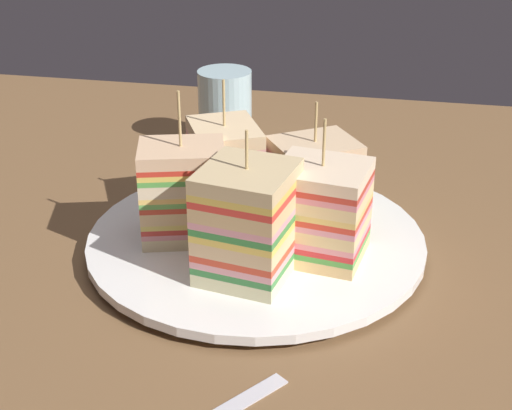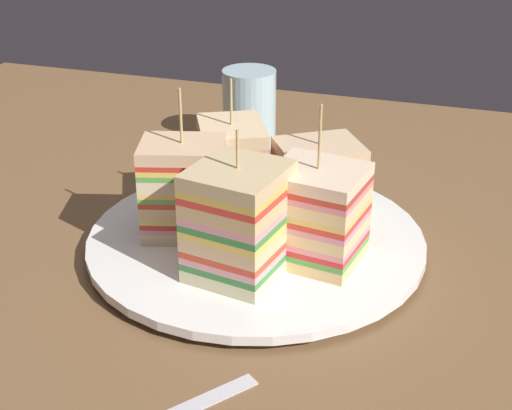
% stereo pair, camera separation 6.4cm
% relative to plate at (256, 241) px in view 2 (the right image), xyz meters
% --- Properties ---
extents(ground_plane, '(1.14, 0.89, 0.02)m').
position_rel_plate_xyz_m(ground_plane, '(0.00, 0.00, -0.02)').
color(ground_plane, brown).
extents(plate, '(0.30, 0.30, 0.01)m').
position_rel_plate_xyz_m(plate, '(0.00, 0.00, 0.00)').
color(plate, white).
rests_on(plate, ground_plane).
extents(sandwich_wedge_0, '(0.09, 0.09, 0.11)m').
position_rel_plate_xyz_m(sandwich_wedge_0, '(-0.04, -0.04, 0.04)').
color(sandwich_wedge_0, beige).
rests_on(sandwich_wedge_0, plate).
extents(sandwich_wedge_1, '(0.08, 0.09, 0.12)m').
position_rel_plate_xyz_m(sandwich_wedge_1, '(0.04, -0.05, 0.05)').
color(sandwich_wedge_1, beige).
rests_on(sandwich_wedge_1, plate).
extents(sandwich_wedge_2, '(0.08, 0.07, 0.13)m').
position_rel_plate_xyz_m(sandwich_wedge_2, '(0.06, 0.01, 0.05)').
color(sandwich_wedge_2, beige).
rests_on(sandwich_wedge_2, plate).
extents(sandwich_wedge_3, '(0.08, 0.08, 0.12)m').
position_rel_plate_xyz_m(sandwich_wedge_3, '(-0.01, 0.06, 0.05)').
color(sandwich_wedge_3, beige).
rests_on(sandwich_wedge_3, plate).
extents(sandwich_wedge_4, '(0.08, 0.07, 0.12)m').
position_rel_plate_xyz_m(sandwich_wedge_4, '(-0.06, 0.02, 0.05)').
color(sandwich_wedge_4, '#E2BB7A').
rests_on(sandwich_wedge_4, plate).
extents(chip_pile, '(0.06, 0.07, 0.02)m').
position_rel_plate_xyz_m(chip_pile, '(-0.00, 0.02, 0.01)').
color(chip_pile, '#DEBD66').
rests_on(chip_pile, plate).
extents(salad_garnish, '(0.06, 0.07, 0.01)m').
position_rel_plate_xyz_m(salad_garnish, '(-0.03, -0.10, 0.01)').
color(salad_garnish, '#457F3D').
rests_on(salad_garnish, plate).
extents(drinking_glass, '(0.06, 0.06, 0.09)m').
position_rel_plate_xyz_m(drinking_glass, '(0.09, -0.24, 0.03)').
color(drinking_glass, silver).
rests_on(drinking_glass, ground_plane).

